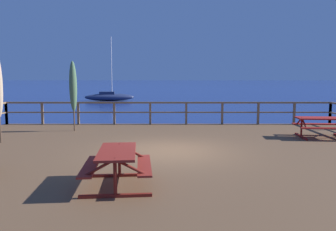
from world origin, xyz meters
TOP-DOWN VIEW (x-y plane):
  - ground_plane at (0.00, 0.00)m, footprint 600.00×600.00m
  - wooden_deck at (0.00, 0.00)m, footprint 16.08×12.13m
  - railing_waterside_far at (-0.00, 5.92)m, footprint 15.88×0.10m
  - picnic_table_mid_centre at (5.82, 2.28)m, footprint 1.98×1.56m
  - picnic_table_front_right at (-1.07, -3.40)m, footprint 1.54×1.82m
  - patio_umbrella_tall_mid_left at (-4.01, 3.87)m, footprint 0.32×0.32m
  - sailboat_distant at (-7.20, 30.61)m, footprint 6.15×2.34m

SIDE VIEW (x-z plane):
  - ground_plane at x=0.00m, z-range 0.00..0.00m
  - wooden_deck at x=0.00m, z-range 0.00..0.61m
  - sailboat_distant at x=-7.20m, z-range -3.35..4.37m
  - picnic_table_front_right at x=-1.07m, z-range 0.77..1.55m
  - picnic_table_mid_centre at x=5.82m, z-range 0.78..1.55m
  - railing_waterside_far at x=0.00m, z-range 0.81..1.90m
  - patio_umbrella_tall_mid_left at x=-4.01m, z-range 1.01..3.97m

